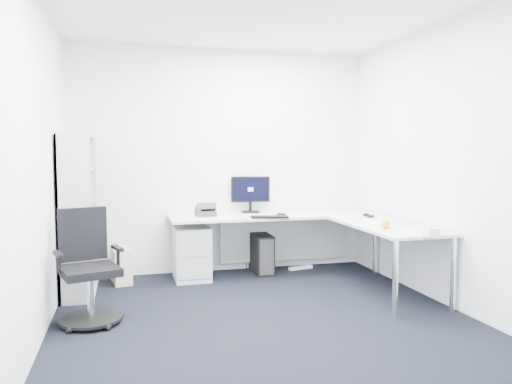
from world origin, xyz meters
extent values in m
plane|color=black|center=(0.00, 0.00, 0.00)|extent=(4.20, 4.20, 0.00)
cube|color=white|center=(0.00, 2.10, 1.35)|extent=(3.60, 0.02, 2.70)
cube|color=white|center=(0.00, -2.10, 1.35)|extent=(3.60, 0.02, 2.70)
cube|color=white|center=(-1.80, 0.00, 1.35)|extent=(0.02, 4.20, 2.70)
cube|color=white|center=(1.80, 0.00, 1.35)|extent=(0.02, 4.20, 2.70)
cube|color=silver|center=(-0.43, 1.75, 0.30)|extent=(0.40, 0.49, 0.61)
cube|color=black|center=(0.43, 1.86, 0.23)|extent=(0.22, 0.48, 0.47)
cube|color=beige|center=(-1.22, 1.80, 0.20)|extent=(0.25, 0.44, 0.39)
cube|color=white|center=(0.95, 1.88, 0.02)|extent=(0.33, 0.13, 0.04)
cube|color=black|center=(0.42, 1.46, 0.73)|extent=(0.43, 0.19, 0.02)
cube|color=black|center=(0.61, 1.62, 0.73)|extent=(0.08, 0.10, 0.03)
cube|color=white|center=(1.35, 0.80, 0.73)|extent=(0.13, 0.39, 0.01)
sphere|color=orange|center=(1.28, 0.41, 0.76)|extent=(0.09, 0.09, 0.09)
cube|color=white|center=(1.43, -0.04, 0.76)|extent=(0.14, 0.24, 0.08)
camera|label=1|loc=(-1.16, -3.90, 1.47)|focal=35.00mm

